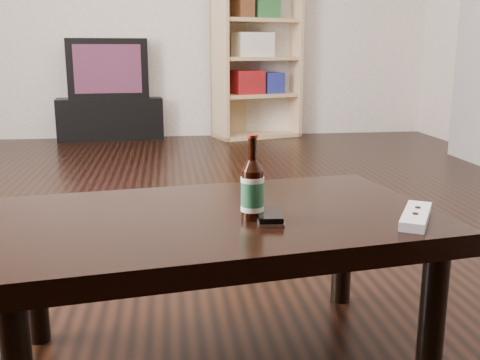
{
  "coord_description": "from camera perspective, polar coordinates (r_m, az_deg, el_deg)",
  "views": [
    {
      "loc": [
        0.02,
        -2.3,
        0.81
      ],
      "look_at": [
        0.19,
        -1.01,
        0.5
      ],
      "focal_mm": 42.0,
      "sensor_mm": 36.0,
      "label": 1
    }
  ],
  "objects": [
    {
      "name": "tv",
      "position": [
        5.32,
        -13.26,
        11.01
      ],
      "size": [
        0.73,
        0.49,
        0.52
      ],
      "rotation": [
        0.0,
        0.0,
        0.09
      ],
      "color": "black",
      "rests_on": "tv_stand"
    },
    {
      "name": "remote",
      "position": [
        1.41,
        17.44,
        -3.52
      ],
      "size": [
        0.15,
        0.2,
        0.03
      ],
      "rotation": [
        0.0,
        0.0,
        -0.52
      ],
      "color": "silver",
      "rests_on": "coffee_table"
    },
    {
      "name": "tv_stand",
      "position": [
        5.35,
        -13.01,
        6.21
      ],
      "size": [
        0.97,
        0.55,
        0.37
      ],
      "primitive_type": "cube",
      "rotation": [
        0.0,
        0.0,
        0.09
      ],
      "color": "black",
      "rests_on": "floor"
    },
    {
      "name": "beer_bottle",
      "position": [
        1.35,
        1.26,
        -0.98
      ],
      "size": [
        0.07,
        0.07,
        0.21
      ],
      "rotation": [
        0.0,
        0.0,
        0.18
      ],
      "color": "black",
      "rests_on": "coffee_table"
    },
    {
      "name": "floor",
      "position": [
        2.44,
        -7.49,
        -6.41
      ],
      "size": [
        5.0,
        6.0,
        0.01
      ],
      "primitive_type": "cube",
      "color": "black",
      "rests_on": "ground"
    },
    {
      "name": "bookshelf",
      "position": [
        5.26,
        1.5,
        12.58
      ],
      "size": [
        0.85,
        0.57,
        1.44
      ],
      "rotation": [
        0.0,
        0.0,
        0.31
      ],
      "color": "tan",
      "rests_on": "floor"
    },
    {
      "name": "phone",
      "position": [
        1.35,
        3.01,
        -3.72
      ],
      "size": [
        0.07,
        0.12,
        0.02
      ],
      "rotation": [
        0.0,
        0.0,
        -0.08
      ],
      "color": "#B7B7BA",
      "rests_on": "coffee_table"
    },
    {
      "name": "coffee_table",
      "position": [
        1.42,
        -2.16,
        -5.5
      ],
      "size": [
        1.17,
        0.79,
        0.41
      ],
      "rotation": [
        0.0,
        0.0,
        0.15
      ],
      "color": "black",
      "rests_on": "floor"
    }
  ]
}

